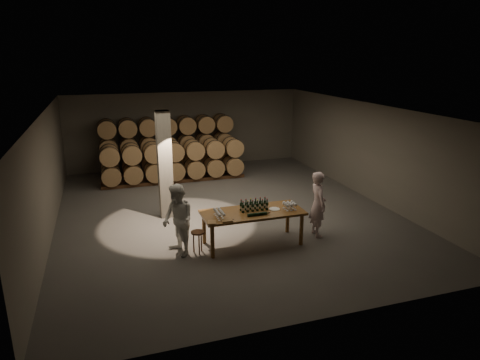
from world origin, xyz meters
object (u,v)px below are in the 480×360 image
object	(u,v)px
bottle_cluster	(254,206)
plate	(274,209)
person_man	(318,204)
person_woman	(178,220)
stool	(198,235)
notebook_near	(227,220)
tasting_table	(253,215)

from	to	relation	value
bottle_cluster	plate	world-z (taller)	bottle_cluster
bottle_cluster	person_man	size ratio (longest dim) A/B	0.40
plate	person_man	xyz separation A→B (m)	(1.26, 0.01, -0.01)
plate	person_woman	bearing A→B (deg)	179.22
stool	person_man	xyz separation A→B (m)	(3.30, 0.05, 0.44)
bottle_cluster	notebook_near	world-z (taller)	bottle_cluster
bottle_cluster	stool	bearing A→B (deg)	-174.68
tasting_table	stool	distance (m)	1.49
person_woman	plate	bearing A→B (deg)	71.46
plate	notebook_near	bearing A→B (deg)	-164.48
stool	tasting_table	bearing A→B (deg)	2.51
tasting_table	person_woman	world-z (taller)	person_woman
bottle_cluster	tasting_table	bearing A→B (deg)	-129.90
bottle_cluster	notebook_near	size ratio (longest dim) A/B	2.74
person_woman	notebook_near	bearing A→B (deg)	51.32
tasting_table	plate	world-z (taller)	plate
plate	person_woman	distance (m)	2.50
tasting_table	person_man	xyz separation A→B (m)	(1.85, -0.02, 0.10)
stool	person_man	size ratio (longest dim) A/B	0.31
plate	stool	distance (m)	2.09
plate	stool	world-z (taller)	plate
stool	notebook_near	bearing A→B (deg)	-28.88
tasting_table	person_woman	bearing A→B (deg)	179.87
person_man	stool	bearing A→B (deg)	95.74
tasting_table	bottle_cluster	world-z (taller)	bottle_cluster
plate	person_woman	size ratio (longest dim) A/B	0.16
notebook_near	stool	size ratio (longest dim) A/B	0.47
person_woman	bottle_cluster	bearing A→B (deg)	74.37
notebook_near	bottle_cluster	bearing A→B (deg)	29.34
person_man	person_woman	distance (m)	3.76
tasting_table	bottle_cluster	xyz separation A→B (m)	(0.07, 0.08, 0.21)
bottle_cluster	person_man	distance (m)	1.79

